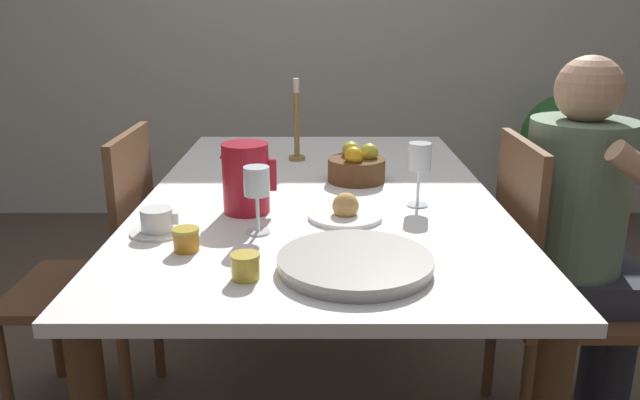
{
  "coord_description": "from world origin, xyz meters",
  "views": [
    {
      "loc": [
        0.0,
        -1.82,
        1.31
      ],
      "look_at": [
        0.0,
        -0.25,
        0.82
      ],
      "focal_mm": 35.0,
      "sensor_mm": 36.0,
      "label": 1
    }
  ],
  "objects_px": {
    "wine_glass_water": "(419,160)",
    "potted_plant": "(565,147)",
    "person_seated": "(585,220)",
    "serving_tray": "(355,263)",
    "red_pitcher": "(246,178)",
    "bread_plate": "(346,212)",
    "candlestick_tall": "(297,129)",
    "jam_jar_red": "(245,265)",
    "fruit_bowl": "(357,167)",
    "wine_glass_juice": "(257,185)",
    "jam_jar_amber": "(186,238)",
    "chair_person_side": "(551,287)",
    "chair_opposite": "(102,272)",
    "teacup_near_person": "(157,223)"
  },
  "relations": [
    {
      "from": "chair_opposite",
      "to": "bread_plate",
      "type": "relative_size",
      "value": 4.79
    },
    {
      "from": "person_seated",
      "to": "jam_jar_red",
      "type": "xyz_separation_m",
      "value": [
        -0.94,
        -0.57,
        0.1
      ]
    },
    {
      "from": "jam_jar_amber",
      "to": "jam_jar_red",
      "type": "relative_size",
      "value": 1.0
    },
    {
      "from": "fruit_bowl",
      "to": "wine_glass_water",
      "type": "bearing_deg",
      "value": -58.77
    },
    {
      "from": "chair_person_side",
      "to": "wine_glass_juice",
      "type": "height_order",
      "value": "chair_person_side"
    },
    {
      "from": "chair_opposite",
      "to": "serving_tray",
      "type": "bearing_deg",
      "value": -127.65
    },
    {
      "from": "jam_jar_amber",
      "to": "potted_plant",
      "type": "xyz_separation_m",
      "value": [
        1.73,
        2.19,
        -0.27
      ]
    },
    {
      "from": "red_pitcher",
      "to": "fruit_bowl",
      "type": "xyz_separation_m",
      "value": [
        0.32,
        0.31,
        -0.05
      ]
    },
    {
      "from": "person_seated",
      "to": "serving_tray",
      "type": "distance_m",
      "value": 0.89
    },
    {
      "from": "wine_glass_juice",
      "to": "serving_tray",
      "type": "xyz_separation_m",
      "value": [
        0.23,
        -0.23,
        -0.11
      ]
    },
    {
      "from": "wine_glass_juice",
      "to": "potted_plant",
      "type": "xyz_separation_m",
      "value": [
        1.57,
        2.07,
        -0.36
      ]
    },
    {
      "from": "jam_jar_red",
      "to": "candlestick_tall",
      "type": "bearing_deg",
      "value": 86.18
    },
    {
      "from": "person_seated",
      "to": "chair_opposite",
      "type": "bearing_deg",
      "value": -92.99
    },
    {
      "from": "chair_person_side",
      "to": "bread_plate",
      "type": "bearing_deg",
      "value": -76.81
    },
    {
      "from": "candlestick_tall",
      "to": "potted_plant",
      "type": "distance_m",
      "value": 2.02
    },
    {
      "from": "wine_glass_juice",
      "to": "serving_tray",
      "type": "distance_m",
      "value": 0.34
    },
    {
      "from": "person_seated",
      "to": "candlestick_tall",
      "type": "distance_m",
      "value": 1.01
    },
    {
      "from": "red_pitcher",
      "to": "teacup_near_person",
      "type": "relative_size",
      "value": 1.43
    },
    {
      "from": "wine_glass_juice",
      "to": "potted_plant",
      "type": "height_order",
      "value": "wine_glass_juice"
    },
    {
      "from": "potted_plant",
      "to": "serving_tray",
      "type": "bearing_deg",
      "value": -120.3
    },
    {
      "from": "teacup_near_person",
      "to": "serving_tray",
      "type": "distance_m",
      "value": 0.53
    },
    {
      "from": "fruit_bowl",
      "to": "jam_jar_amber",
      "type": "bearing_deg",
      "value": -125.41
    },
    {
      "from": "serving_tray",
      "to": "jam_jar_amber",
      "type": "bearing_deg",
      "value": 164.37
    },
    {
      "from": "chair_person_side",
      "to": "person_seated",
      "type": "bearing_deg",
      "value": 110.4
    },
    {
      "from": "wine_glass_water",
      "to": "wine_glass_juice",
      "type": "distance_m",
      "value": 0.48
    },
    {
      "from": "jam_jar_red",
      "to": "candlestick_tall",
      "type": "xyz_separation_m",
      "value": [
        0.07,
        1.04,
        0.08
      ]
    },
    {
      "from": "person_seated",
      "to": "red_pitcher",
      "type": "xyz_separation_m",
      "value": [
        -0.99,
        -0.13,
        0.17
      ]
    },
    {
      "from": "wine_glass_juice",
      "to": "bread_plate",
      "type": "xyz_separation_m",
      "value": [
        0.22,
        0.11,
        -0.1
      ]
    },
    {
      "from": "wine_glass_juice",
      "to": "jam_jar_amber",
      "type": "relative_size",
      "value": 2.75
    },
    {
      "from": "chair_person_side",
      "to": "potted_plant",
      "type": "distance_m",
      "value": 1.95
    },
    {
      "from": "person_seated",
      "to": "potted_plant",
      "type": "relative_size",
      "value": 1.41
    },
    {
      "from": "jam_jar_amber",
      "to": "fruit_bowl",
      "type": "bearing_deg",
      "value": 54.59
    },
    {
      "from": "red_pitcher",
      "to": "bread_plate",
      "type": "xyz_separation_m",
      "value": [
        0.27,
        -0.06,
        -0.08
      ]
    },
    {
      "from": "jam_jar_amber",
      "to": "wine_glass_water",
      "type": "bearing_deg",
      "value": 30.18
    },
    {
      "from": "jam_jar_red",
      "to": "fruit_bowl",
      "type": "xyz_separation_m",
      "value": [
        0.27,
        0.75,
        0.02
      ]
    },
    {
      "from": "serving_tray",
      "to": "wine_glass_water",
      "type": "bearing_deg",
      "value": 65.83
    },
    {
      "from": "jam_jar_red",
      "to": "fruit_bowl",
      "type": "height_order",
      "value": "fruit_bowl"
    },
    {
      "from": "red_pitcher",
      "to": "potted_plant",
      "type": "distance_m",
      "value": 2.52
    },
    {
      "from": "red_pitcher",
      "to": "candlestick_tall",
      "type": "height_order",
      "value": "candlestick_tall"
    },
    {
      "from": "serving_tray",
      "to": "jam_jar_amber",
      "type": "relative_size",
      "value": 5.46
    },
    {
      "from": "chair_person_side",
      "to": "red_pitcher",
      "type": "relative_size",
      "value": 4.94
    },
    {
      "from": "red_pitcher",
      "to": "wine_glass_water",
      "type": "relative_size",
      "value": 1.06
    },
    {
      "from": "chair_person_side",
      "to": "wine_glass_water",
      "type": "height_order",
      "value": "wine_glass_water"
    },
    {
      "from": "bread_plate",
      "to": "potted_plant",
      "type": "distance_m",
      "value": 2.39
    },
    {
      "from": "chair_opposite",
      "to": "fruit_bowl",
      "type": "xyz_separation_m",
      "value": [
        0.82,
        0.11,
        0.32
      ]
    },
    {
      "from": "teacup_near_person",
      "to": "person_seated",
      "type": "bearing_deg",
      "value": 13.93
    },
    {
      "from": "person_seated",
      "to": "jam_jar_amber",
      "type": "relative_size",
      "value": 19.15
    },
    {
      "from": "wine_glass_water",
      "to": "potted_plant",
      "type": "distance_m",
      "value": 2.2
    },
    {
      "from": "jam_jar_amber",
      "to": "person_seated",
      "type": "bearing_deg",
      "value": 20.54
    },
    {
      "from": "person_seated",
      "to": "serving_tray",
      "type": "relative_size",
      "value": 3.5
    }
  ]
}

